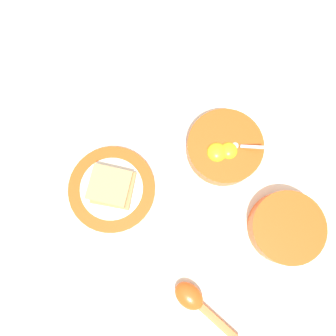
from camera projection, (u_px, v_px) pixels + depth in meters
ground_plane at (190, 197)px, 0.78m from camera, size 3.00×3.00×0.00m
egg_bowl at (224, 148)px, 0.78m from camera, size 0.18×0.18×0.08m
toast_plate at (112, 189)px, 0.78m from camera, size 0.21×0.21×0.02m
toast_sandwich at (111, 187)px, 0.76m from camera, size 0.13×0.13×0.03m
soup_spoon at (194, 301)px, 0.72m from camera, size 0.07×0.18×0.03m
congee_bowl at (286, 228)px, 0.74m from camera, size 0.17×0.17×0.05m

